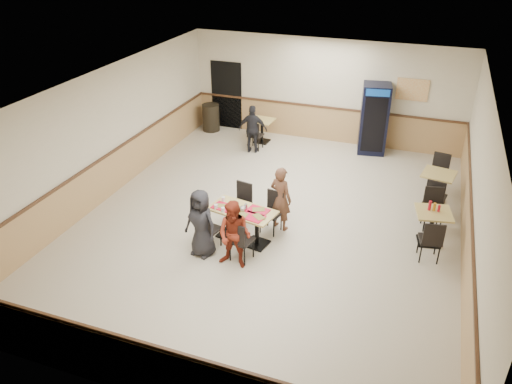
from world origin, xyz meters
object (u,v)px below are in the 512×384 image
at_px(main_table, 243,220).
at_px(diner_woman_left, 201,223).
at_px(diner_woman_right, 235,235).
at_px(side_table_far, 437,183).
at_px(lone_diner, 253,129).
at_px(back_table, 262,127).
at_px(diner_man_opposite, 281,198).
at_px(trash_bin, 211,118).
at_px(pepsi_cooler, 374,119).
at_px(side_table_near, 432,222).

bearing_deg(main_table, diner_woman_left, -117.90).
relative_size(diner_woman_left, diner_woman_right, 1.02).
xyz_separation_m(main_table, side_table_far, (3.66, 3.00, 0.02)).
distance_m(lone_diner, back_table, 0.82).
distance_m(side_table_far, back_table, 5.43).
relative_size(main_table, side_table_far, 1.77).
height_order(diner_man_opposite, trash_bin, diner_man_opposite).
bearing_deg(diner_woman_left, diner_woman_right, 1.82).
distance_m(main_table, back_table, 5.26).
bearing_deg(side_table_far, trash_bin, 160.44).
distance_m(diner_woman_right, pepsi_cooler, 6.55).
xyz_separation_m(side_table_near, pepsi_cooler, (-1.82, 4.27, 0.50)).
xyz_separation_m(main_table, diner_woman_right, (0.18, -0.87, 0.21)).
relative_size(diner_man_opposite, trash_bin, 1.70).
xyz_separation_m(side_table_near, side_table_far, (0.03, 1.80, 0.01)).
height_order(lone_diner, pepsi_cooler, pepsi_cooler).
xyz_separation_m(diner_man_opposite, side_table_near, (3.05, 0.48, -0.23)).
distance_m(main_table, trash_bin, 6.29).
bearing_deg(diner_woman_right, side_table_near, 33.33).
bearing_deg(diner_woman_left, back_table, 110.32).
xyz_separation_m(diner_man_opposite, trash_bin, (-3.75, 4.71, -0.29)).
bearing_deg(lone_diner, side_table_far, 155.97).
height_order(diner_man_opposite, side_table_near, diner_man_opposite).
relative_size(diner_woman_right, side_table_near, 1.72).
bearing_deg(side_table_far, diner_man_opposite, -143.47).
relative_size(main_table, diner_woman_left, 1.03).
bearing_deg(lone_diner, pepsi_cooler, -169.16).
height_order(diner_woman_left, side_table_near, diner_woman_left).
distance_m(diner_woman_left, diner_woman_right, 0.77).
height_order(main_table, diner_woman_right, diner_woman_right).
bearing_deg(lone_diner, main_table, 97.96).
xyz_separation_m(pepsi_cooler, trash_bin, (-4.98, -0.04, -0.56)).
distance_m(main_table, side_table_far, 4.73).
height_order(back_table, pepsi_cooler, pepsi_cooler).
bearing_deg(main_table, side_table_far, 50.22).
bearing_deg(diner_man_opposite, trash_bin, -32.65).
bearing_deg(side_table_near, side_table_far, 89.03).
distance_m(lone_diner, pepsi_cooler, 3.39).
relative_size(main_table, diner_man_opposite, 1.01).
distance_m(back_table, trash_bin, 1.85).
height_order(diner_man_opposite, back_table, diner_man_opposite).
relative_size(lone_diner, trash_bin, 1.64).
bearing_deg(side_table_near, diner_woman_right, -149.09).
relative_size(main_table, lone_diner, 1.05).
distance_m(main_table, lone_diner, 4.51).
distance_m(main_table, diner_man_opposite, 0.95).
relative_size(side_table_near, pepsi_cooler, 0.41).
bearing_deg(side_table_near, diner_man_opposite, -171.05).
xyz_separation_m(lone_diner, side_table_far, (5.02, -1.29, -0.19)).
height_order(diner_woman_right, trash_bin, diner_woman_right).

